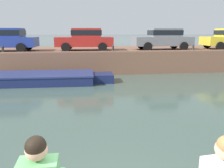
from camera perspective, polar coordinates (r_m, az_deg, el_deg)
ground_plane at (r=8.66m, az=-4.11°, el=-5.44°), size 400.00×400.00×0.00m
far_quay_wall at (r=17.23m, az=-5.78°, el=6.61°), size 60.00×6.00×1.49m
far_wall_coping at (r=14.28m, az=-5.55°, el=8.37°), size 60.00×0.24×0.08m
boat_moored_west_navy at (r=12.75m, az=-16.74°, el=1.50°), size 6.99×2.43×0.55m
car_leftmost_blue at (r=16.62m, az=-26.20°, el=10.58°), size 4.30×2.01×1.54m
car_left_inner_red at (r=15.75m, az=-6.96°, el=11.75°), size 4.01×2.14×1.54m
car_centre_grey at (r=16.76m, az=13.18°, el=11.61°), size 4.25×1.92×1.54m
mooring_bollard_west at (r=15.24m, az=-26.62°, el=8.09°), size 0.15×0.15×0.45m
mooring_bollard_mid at (r=14.51m, az=0.23°, el=9.30°), size 0.15×0.15×0.45m
mooring_bollard_east at (r=16.19m, az=20.44°, el=8.91°), size 0.15×0.15×0.45m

